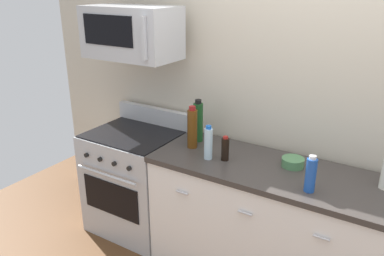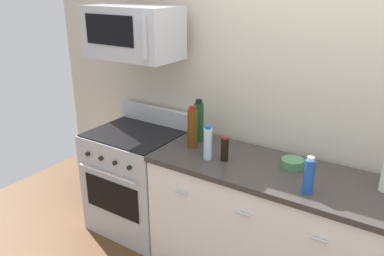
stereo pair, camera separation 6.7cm
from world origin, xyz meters
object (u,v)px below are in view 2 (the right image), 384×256
at_px(bottle_soda_blue, 309,176).
at_px(bottle_wine_green, 199,122).
at_px(bottle_soy_sauce_dark, 225,149).
at_px(bottle_wine_amber, 193,128).
at_px(range_oven, 138,180).
at_px(microwave, 133,32).
at_px(bowl_green_glaze, 293,163).
at_px(bottle_water_clear, 208,143).

xyz_separation_m(bottle_soda_blue, bottle_wine_green, (-0.99, 0.33, 0.05)).
bearing_deg(bottle_soy_sauce_dark, bottle_wine_amber, 167.66).
xyz_separation_m(bottle_soy_sauce_dark, bottle_wine_green, (-0.35, 0.21, 0.08)).
relative_size(range_oven, microwave, 1.44).
height_order(bottle_wine_amber, bowl_green_glaze, bottle_wine_amber).
height_order(microwave, bottle_wine_amber, microwave).
bearing_deg(microwave, bottle_water_clear, -10.50).
xyz_separation_m(range_oven, microwave, (0.00, 0.04, 1.28)).
height_order(bottle_soy_sauce_dark, bowl_green_glaze, bottle_soy_sauce_dark).
distance_m(bottle_wine_green, bowl_green_glaze, 0.81).
relative_size(bottle_soy_sauce_dark, bottle_wine_green, 0.53).
bearing_deg(microwave, range_oven, -90.29).
relative_size(microwave, bottle_wine_green, 2.17).
bearing_deg(bottle_wine_green, bottle_soy_sauce_dark, -30.50).
height_order(microwave, bottle_soda_blue, microwave).
height_order(bottle_soy_sauce_dark, bottle_wine_amber, bottle_wine_amber).
distance_m(range_oven, microwave, 1.28).
bearing_deg(range_oven, bottle_water_clear, -7.30).
height_order(bottle_soda_blue, bowl_green_glaze, bottle_soda_blue).
relative_size(microwave, bottle_water_clear, 2.94).
xyz_separation_m(bottle_soda_blue, bowl_green_glaze, (-0.19, 0.28, -0.08)).
distance_m(bottle_water_clear, bottle_wine_green, 0.35).
bearing_deg(bowl_green_glaze, microwave, -177.66).
height_order(bottle_soda_blue, bottle_soy_sauce_dark, bottle_soda_blue).
relative_size(bottle_wine_amber, bowl_green_glaze, 2.13).
relative_size(range_oven, bottle_wine_amber, 3.23).
xyz_separation_m(range_oven, bottle_wine_green, (0.55, 0.15, 0.61)).
bearing_deg(range_oven, bottle_wine_amber, 1.21).
bearing_deg(bowl_green_glaze, bottle_water_clear, -160.36).
bearing_deg(range_oven, bottle_wine_green, 15.20).
bearing_deg(bottle_soy_sauce_dark, bowl_green_glaze, 19.43).
height_order(range_oven, bottle_water_clear, bottle_water_clear).
bearing_deg(bottle_water_clear, range_oven, 172.70).
distance_m(bottle_water_clear, bottle_soy_sauce_dark, 0.13).
bearing_deg(bottle_wine_green, bottle_water_clear, -46.53).
relative_size(bottle_soda_blue, bottle_wine_amber, 0.72).
xyz_separation_m(range_oven, bottle_soy_sauce_dark, (0.90, -0.06, 0.54)).
bearing_deg(bottle_soy_sauce_dark, bottle_wine_green, 149.50).
height_order(microwave, bowl_green_glaze, microwave).
height_order(range_oven, bottle_soda_blue, bottle_soda_blue).
bearing_deg(bottle_wine_amber, bottle_water_clear, -28.72).
xyz_separation_m(microwave, bottle_wine_amber, (0.58, -0.03, -0.67)).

